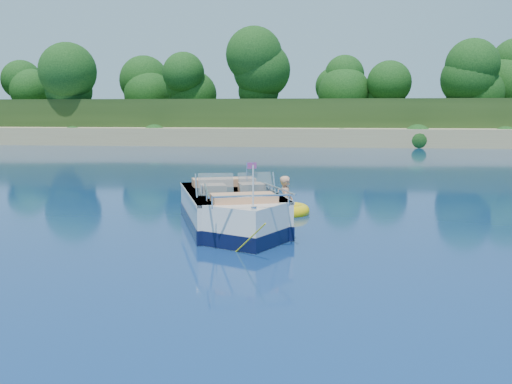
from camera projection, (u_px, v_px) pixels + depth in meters
The scene contains 6 objects.
ground at pixel (336, 243), 12.62m from camera, with size 160.00×160.00×0.00m, color #0A1B47.
shoreline at pixel (328, 126), 75.16m from camera, with size 170.00×59.00×6.00m.
treeline at pixel (330, 82), 52.15m from camera, with size 150.00×7.12×8.19m.
motorboat at pixel (234, 213), 14.04m from camera, with size 3.43×5.89×2.05m.
tow_tube at pixel (285, 210), 16.20m from camera, with size 1.69×1.69×0.37m.
boy at pixel (286, 214), 16.24m from camera, with size 0.57×0.38×1.57m, color tan.
Camera 1 is at (-0.27, -12.46, 2.88)m, focal length 40.00 mm.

